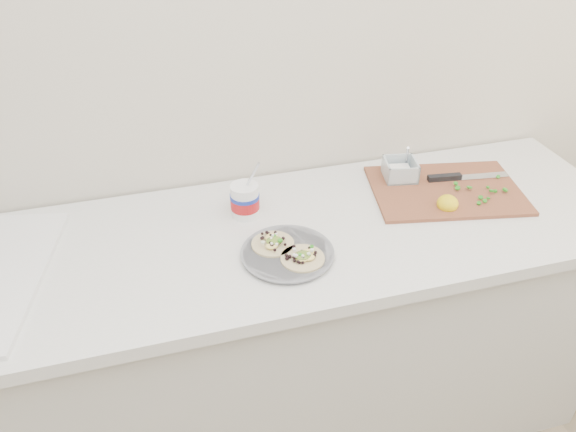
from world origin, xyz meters
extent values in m
cube|color=beige|center=(0.00, 1.73, 1.30)|extent=(3.50, 0.05, 2.60)
cube|color=beige|center=(0.00, 1.43, 0.43)|extent=(2.40, 0.62, 0.86)
cube|color=silver|center=(0.00, 1.41, 0.88)|extent=(2.44, 0.66, 0.04)
cylinder|color=slate|center=(0.14, 1.31, 0.91)|extent=(0.24, 0.24, 0.01)
cylinder|color=slate|center=(0.14, 1.31, 0.91)|extent=(0.26, 0.26, 0.00)
cylinder|color=white|center=(0.07, 1.53, 0.95)|extent=(0.08, 0.08, 0.10)
cylinder|color=#AC1317|center=(0.07, 1.53, 0.95)|extent=(0.09, 0.09, 0.04)
cylinder|color=#192D99|center=(0.07, 1.53, 0.97)|extent=(0.09, 0.09, 0.01)
cube|color=brown|center=(0.71, 1.48, 0.91)|extent=(0.52, 0.41, 0.01)
cube|color=white|center=(0.60, 1.59, 0.93)|extent=(0.07, 0.07, 0.03)
ellipsoid|color=yellow|center=(0.67, 1.39, 0.93)|extent=(0.07, 0.07, 0.06)
cube|color=silver|center=(0.87, 1.52, 0.91)|extent=(0.18, 0.05, 0.00)
cube|color=black|center=(0.73, 1.53, 0.92)|extent=(0.11, 0.04, 0.02)
camera|label=1|loc=(-0.19, 0.15, 1.86)|focal=35.00mm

